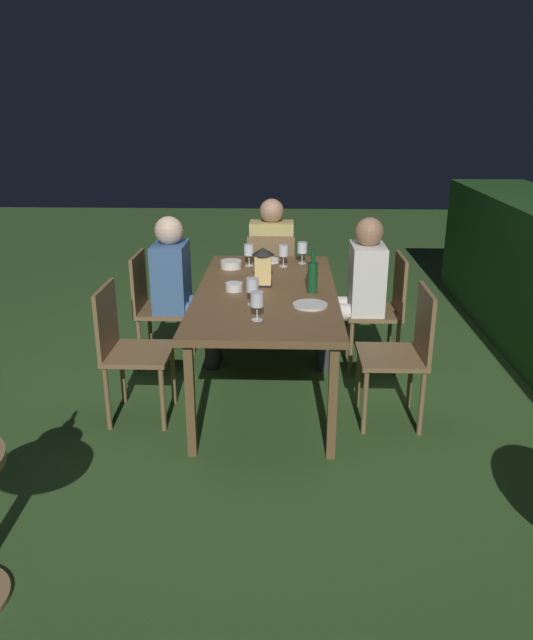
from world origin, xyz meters
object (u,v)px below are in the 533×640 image
(dining_table, at_px, (266,296))
(chair_side_left_a, at_px, (155,304))
(lantern_centerpiece, at_px, (263,264))
(plate_a, at_px, (268,260))
(person_in_cream, at_px, (358,286))
(plate_b, at_px, (310,305))
(chair_side_left_b, at_px, (127,346))
(chair_side_right_b, at_px, (403,349))
(wine_glass_b, at_px, (302,249))
(wine_glass_c, at_px, (252,286))
(bowl_bread, at_px, (234,287))
(chair_head_near, at_px, (271,277))
(person_in_blue, at_px, (180,285))
(wine_glass_e, at_px, (257,301))
(chair_side_right_a, at_px, (383,306))
(wine_glass_a, at_px, (284,252))
(green_bottle_on_table, at_px, (313,276))
(bowl_olives, at_px, (231,264))
(person_in_mustard, at_px, (272,255))
(wine_glass_d, at_px, (249,251))

(dining_table, xyz_separation_m, chair_side_left_a, (-0.43, -0.86, -0.20))
(lantern_centerpiece, bearing_deg, plate_a, 178.92)
(person_in_cream, distance_m, plate_a, 0.77)
(plate_b, bearing_deg, dining_table, -141.82)
(plate_b, bearing_deg, chair_side_left_a, -124.59)
(chair_side_left_b, relative_size, chair_side_left_a, 1.00)
(chair_side_right_b, height_order, wine_glass_b, wine_glass_b)
(dining_table, xyz_separation_m, wine_glass_c, (0.34, -0.08, 0.17))
(bowl_bread, bearing_deg, chair_side_right_b, 70.28)
(wine_glass_b, bearing_deg, chair_head_near, -152.32)
(dining_table, bearing_deg, person_in_blue, -122.88)
(wine_glass_c, bearing_deg, plate_a, 176.81)
(chair_side_left_b, relative_size, person_in_blue, 0.76)
(chair_head_near, height_order, wine_glass_e, wine_glass_e)
(person_in_cream, bearing_deg, chair_head_near, -139.36)
(dining_table, xyz_separation_m, person_in_blue, (-0.43, -0.66, -0.05))
(chair_head_near, distance_m, chair_side_left_a, 1.15)
(chair_side_left_b, height_order, plate_b, chair_side_left_b)
(chair_side_right_a, height_order, wine_glass_a, wine_glass_a)
(dining_table, distance_m, lantern_centerpiece, 0.22)
(lantern_centerpiece, distance_m, bowl_bread, 0.26)
(chair_head_near, bearing_deg, chair_side_left_b, -27.79)
(chair_side_left_a, xyz_separation_m, green_bottle_on_table, (0.49, 1.16, 0.36))
(person_in_blue, xyz_separation_m, wine_glass_e, (1.05, 0.63, 0.22))
(person_in_cream, relative_size, plate_a, 5.58)
(chair_side_right_b, distance_m, wine_glass_a, 1.33)
(green_bottle_on_table, bearing_deg, chair_side_left_a, -112.94)
(chair_side_right_a, xyz_separation_m, wine_glass_b, (-0.29, -0.60, 0.37))
(wine_glass_e, distance_m, bowl_olives, 1.21)
(chair_side_right_a, height_order, plate_a, chair_side_right_a)
(person_in_mustard, relative_size, plate_b, 5.36)
(wine_glass_b, height_order, bowl_bread, wine_glass_b)
(chair_side_right_b, relative_size, wine_glass_c, 5.15)
(wine_glass_a, xyz_separation_m, plate_a, (-0.16, -0.12, -0.11))
(dining_table, relative_size, wine_glass_e, 11.26)
(chair_side_right_a, distance_m, wine_glass_e, 1.43)
(chair_side_right_b, relative_size, person_in_mustard, 0.76)
(chair_head_near, xyz_separation_m, green_bottle_on_table, (1.26, 0.31, 0.36))
(chair_head_near, distance_m, lantern_centerpiece, 1.18)
(chair_side_right_a, height_order, wine_glass_c, wine_glass_c)
(chair_side_right_b, distance_m, person_in_blue, 1.75)
(chair_side_right_a, bearing_deg, wine_glass_b, -115.43)
(person_in_blue, height_order, green_bottle_on_table, person_in_blue)
(wine_glass_e, relative_size, plate_b, 0.79)
(chair_side_right_b, relative_size, wine_glass_e, 5.15)
(chair_side_right_a, relative_size, person_in_blue, 0.76)
(chair_side_left_b, relative_size, wine_glass_b, 5.15)
(person_in_mustard, relative_size, chair_side_left_a, 1.32)
(lantern_centerpiece, bearing_deg, dining_table, 16.72)
(wine_glass_d, xyz_separation_m, bowl_bread, (0.67, -0.06, -0.09))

